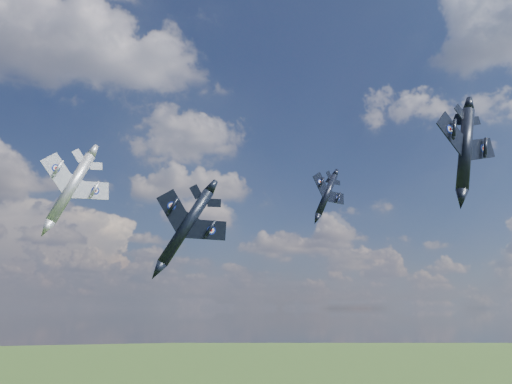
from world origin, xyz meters
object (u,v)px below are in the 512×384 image
object	(u,v)px
jet_lead_navy	(186,227)
jet_left_silver	(71,188)
jet_high_navy	(327,195)
jet_right_navy	(465,149)

from	to	relation	value
jet_lead_navy	jet_left_silver	distance (m)	17.64
jet_left_silver	jet_high_navy	bearing A→B (deg)	-1.68
jet_right_navy	jet_high_navy	xyz separation A→B (m)	(2.50, 41.01, 4.16)
jet_right_navy	jet_high_navy	world-z (taller)	jet_high_navy
jet_lead_navy	jet_right_navy	xyz separation A→B (m)	(25.96, -24.05, 5.77)
jet_lead_navy	jet_left_silver	xyz separation A→B (m)	(-15.43, 6.26, 5.82)
jet_right_navy	jet_left_silver	world-z (taller)	jet_left_silver
jet_lead_navy	jet_high_navy	xyz separation A→B (m)	(28.47, 16.96, 9.93)
jet_high_navy	jet_left_silver	size ratio (longest dim) A/B	0.84
jet_right_navy	jet_left_silver	size ratio (longest dim) A/B	0.87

